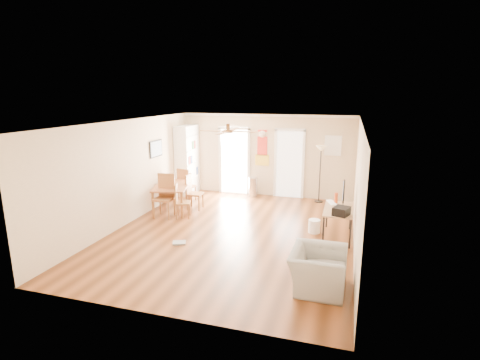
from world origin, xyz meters
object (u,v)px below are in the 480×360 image
(dining_chair_right_a, at_px, (195,192))
(torchiere_lamp, at_px, (320,174))
(computer_desk, at_px, (338,223))
(trash_can, at_px, (253,187))
(dining_chair_far, at_px, (187,185))
(bookshelf, at_px, (187,160))
(dining_chair_right_b, at_px, (183,201))
(printer, at_px, (341,211))
(dining_table, at_px, (173,198))
(armchair, at_px, (318,270))
(wastebasket_a, at_px, (314,226))
(dining_chair_near, at_px, (164,197))

(dining_chair_right_a, distance_m, torchiere_lamp, 3.76)
(dining_chair_right_a, bearing_deg, computer_desk, -107.95)
(computer_desk, bearing_deg, trash_can, 134.55)
(dining_chair_right_a, relative_size, dining_chair_far, 0.97)
(bookshelf, distance_m, computer_desk, 5.57)
(dining_chair_right_b, bearing_deg, printer, -118.40)
(dining_table, xyz_separation_m, dining_chair_right_a, (0.55, 0.30, 0.13))
(dining_table, distance_m, armchair, 5.35)
(dining_table, distance_m, printer, 4.77)
(trash_can, relative_size, computer_desk, 0.49)
(bookshelf, xyz_separation_m, dining_chair_right_a, (0.91, -1.51, -0.62))
(computer_desk, distance_m, wastebasket_a, 0.58)
(dining_table, bearing_deg, armchair, -36.53)
(bookshelf, height_order, trash_can, bookshelf)
(dining_chair_far, bearing_deg, dining_chair_near, 103.47)
(dining_chair_right_a, bearing_deg, dining_table, 115.30)
(torchiere_lamp, xyz_separation_m, computer_desk, (0.65, -2.75, -0.52))
(dining_chair_far, relative_size, wastebasket_a, 3.19)
(dining_table, bearing_deg, printer, -14.62)
(dining_chair_right_a, xyz_separation_m, printer, (4.05, -1.50, 0.28))
(dining_chair_near, xyz_separation_m, armchair, (4.24, -2.57, -0.24))
(dining_chair_right_a, distance_m, dining_chair_far, 0.88)
(torchiere_lamp, bearing_deg, armchair, -85.38)
(dining_chair_right_a, xyz_separation_m, computer_desk, (3.98, -1.04, -0.15))
(dining_chair_right_b, bearing_deg, bookshelf, 2.96)
(bookshelf, bearing_deg, dining_chair_near, -70.98)
(trash_can, xyz_separation_m, wastebasket_a, (2.20, -2.65, -0.15))
(torchiere_lamp, xyz_separation_m, armchair, (0.42, -5.20, -0.53))
(trash_can, bearing_deg, computer_desk, -45.45)
(dining_chair_right_a, xyz_separation_m, wastebasket_a, (3.45, -0.91, -0.34))
(printer, bearing_deg, dining_chair_right_a, 179.47)
(dining_chair_right_a, height_order, dining_chair_right_b, dining_chair_right_a)
(dining_table, relative_size, dining_chair_right_b, 1.61)
(bookshelf, relative_size, printer, 6.41)
(bookshelf, relative_size, torchiere_lamp, 1.29)
(dining_table, xyz_separation_m, printer, (4.60, -1.20, 0.40))
(dining_chair_far, xyz_separation_m, armchair, (4.31, -4.16, -0.18))
(torchiere_lamp, bearing_deg, printer, -77.37)
(dining_chair_near, xyz_separation_m, printer, (4.54, -0.59, 0.20))
(bookshelf, bearing_deg, armchair, -37.70)
(dining_table, relative_size, computer_desk, 1.16)
(dining_table, height_order, dining_chair_far, dining_chair_far)
(computer_desk, bearing_deg, printer, -81.56)
(dining_chair_right_b, xyz_separation_m, printer, (4.05, -0.71, 0.32))
(bookshelf, distance_m, dining_chair_right_a, 1.87)
(bookshelf, height_order, dining_chair_right_b, bookshelf)
(bookshelf, relative_size, trash_can, 3.59)
(dining_chair_right_b, xyz_separation_m, dining_chair_far, (-0.56, 1.47, 0.05))
(wastebasket_a, bearing_deg, dining_chair_right_a, 165.15)
(dining_chair_right_a, xyz_separation_m, torchiere_lamp, (3.33, 1.71, 0.37))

